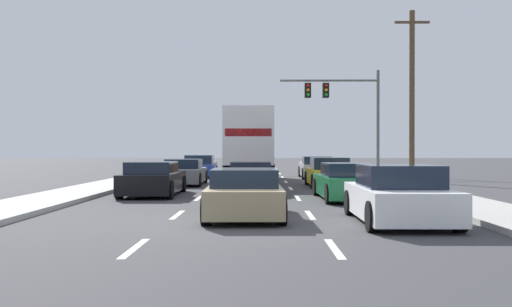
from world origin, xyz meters
TOP-DOWN VIEW (x-y plane):
  - ground_plane at (0.00, 25.00)m, footprint 140.00×140.00m
  - sidewalk_right at (6.39, 20.00)m, footprint 2.28×80.00m
  - sidewalk_left at (-6.39, 20.00)m, footprint 2.28×80.00m
  - lane_markings at (0.00, 18.89)m, footprint 3.54×57.00m
  - car_blue at (-3.29, 21.48)m, footprint 1.99×4.30m
  - car_gray at (-3.17, 13.74)m, footprint 1.87×4.20m
  - car_black at (-3.49, 7.60)m, footprint 1.94×4.51m
  - box_truck at (-0.20, 17.22)m, footprint 2.63×9.28m
  - car_maroon at (0.02, 9.08)m, footprint 1.89×4.43m
  - car_tan at (0.04, 0.88)m, footprint 1.98×4.22m
  - car_silver at (3.65, 20.37)m, footprint 1.92×4.46m
  - car_yellow at (3.45, 12.35)m, footprint 1.89×4.23m
  - car_green at (3.36, 5.93)m, footprint 2.06×4.46m
  - car_white at (3.60, -0.14)m, footprint 1.99×4.19m
  - traffic_signal_mast at (5.45, 24.63)m, footprint 6.53×0.69m
  - utility_pole_mid at (8.22, 16.57)m, footprint 1.80×0.28m

SIDE VIEW (x-z plane):
  - ground_plane at x=0.00m, z-range 0.00..0.00m
  - lane_markings at x=0.00m, z-range 0.00..0.01m
  - sidewalk_right at x=6.39m, z-range 0.00..0.14m
  - sidewalk_left at x=-6.39m, z-range 0.00..0.14m
  - car_maroon at x=0.02m, z-range -0.05..1.15m
  - car_tan at x=0.04m, z-range -0.04..1.17m
  - car_gray at x=-3.17m, z-range -0.04..1.18m
  - car_green at x=3.36m, z-range -0.04..1.18m
  - car_black at x=-3.49m, z-range -0.04..1.20m
  - car_silver at x=3.65m, z-range -0.04..1.22m
  - car_yellow at x=3.45m, z-range -0.07..1.25m
  - car_blue at x=-3.29m, z-range -0.07..1.25m
  - car_white at x=3.60m, z-range -0.06..1.27m
  - box_truck at x=-0.20m, z-range 0.26..3.93m
  - utility_pole_mid at x=8.22m, z-range 0.14..8.97m
  - traffic_signal_mast at x=5.45m, z-range 1.54..8.40m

